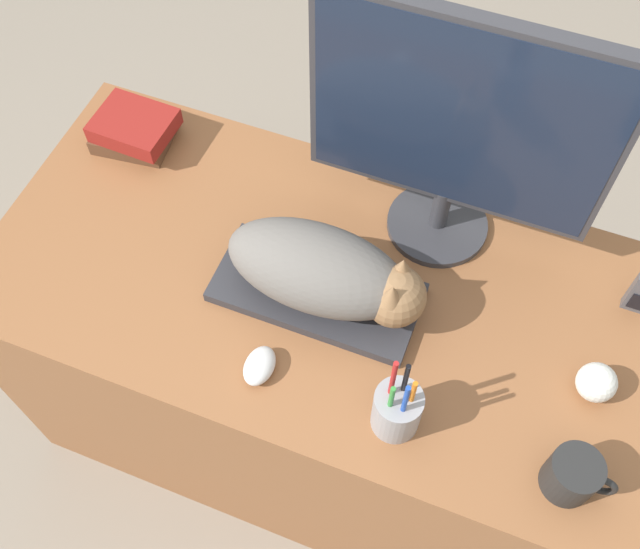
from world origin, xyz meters
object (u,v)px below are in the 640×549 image
cat (330,273)px  pen_cup (397,409)px  book_stack (134,130)px  monitor (459,128)px  coffee_mug (573,475)px  baseball (596,382)px  computer_mouse (260,366)px  keyboard (318,293)px

cat → pen_cup: size_ratio=1.75×
cat → book_stack: (-0.55, 0.23, -0.06)m
monitor → coffee_mug: (0.36, -0.44, -0.26)m
monitor → book_stack: bearing=-178.7°
cat → baseball: bearing=-0.7°
cat → coffee_mug: bearing=-20.7°
coffee_mug → baseball: bearing=87.7°
computer_mouse → coffee_mug: coffee_mug is taller
monitor → keyboard: bearing=-125.0°
cat → baseball: size_ratio=5.28×
keyboard → pen_cup: size_ratio=1.83×
monitor → book_stack: 0.75m
cat → pen_cup: (0.20, -0.19, -0.04)m
coffee_mug → baseball: 0.19m
baseball → computer_mouse: bearing=-162.6°
pen_cup → baseball: 0.37m
computer_mouse → monitor: bearing=63.7°
keyboard → pen_cup: 0.30m
computer_mouse → cat: bearing=70.3°
baseball → pen_cup: bearing=-149.5°
monitor → computer_mouse: bearing=-116.3°
pen_cup → coffee_mug: bearing=0.2°
monitor → computer_mouse: size_ratio=6.72×
cat → monitor: 0.35m
keyboard → book_stack: bearing=156.7°
monitor → computer_mouse: 0.56m
computer_mouse → baseball: size_ratio=1.12×
coffee_mug → baseball: (0.01, 0.19, -0.01)m
pen_cup → baseball: pen_cup is taller
keyboard → coffee_mug: bearing=-19.9°
pen_cup → baseball: bearing=30.5°
keyboard → book_stack: (-0.53, 0.23, 0.03)m
coffee_mug → monitor: bearing=129.7°
keyboard → book_stack: 0.58m
monitor → baseball: bearing=-34.0°
computer_mouse → book_stack: size_ratio=0.44×
cat → computer_mouse: (-0.07, -0.19, -0.08)m
computer_mouse → baseball: (0.58, 0.18, 0.02)m
baseball → keyboard: bearing=179.4°
keyboard → cat: bearing=0.0°
pen_cup → computer_mouse: bearing=179.0°
book_stack → baseball: bearing=-12.3°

